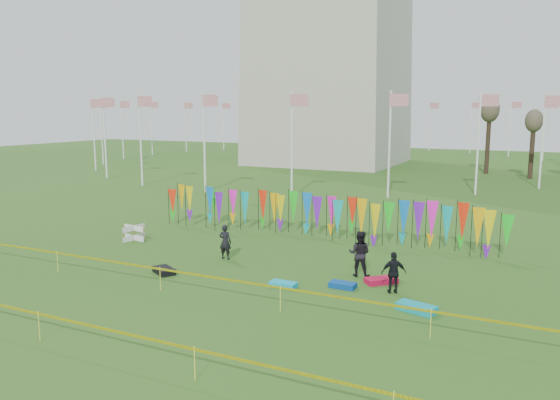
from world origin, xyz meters
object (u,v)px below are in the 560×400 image
at_px(person_mid, 359,254).
at_px(person_right, 394,273).
at_px(kite_bag_blue, 343,285).
at_px(kite_bag_teal, 416,308).
at_px(kite_bag_turquoise, 283,285).
at_px(kite_bag_red, 381,281).
at_px(person_left, 225,242).
at_px(box_kite, 134,233).
at_px(kite_bag_black, 164,271).

height_order(person_mid, person_right, person_mid).
relative_size(kite_bag_blue, kite_bag_teal, 0.76).
bearing_deg(kite_bag_turquoise, kite_bag_red, 32.82).
distance_m(person_left, kite_bag_red, 7.24).
xyz_separation_m(kite_bag_blue, kite_bag_red, (1.15, 1.14, 0.01)).
distance_m(person_left, person_right, 7.99).
bearing_deg(kite_bag_blue, kite_bag_red, 44.73).
bearing_deg(kite_bag_blue, person_right, 7.35).
relative_size(person_left, person_mid, 0.85).
relative_size(box_kite, kite_bag_blue, 0.83).
distance_m(person_mid, kite_bag_red, 1.44).
relative_size(kite_bag_turquoise, kite_bag_blue, 1.04).
xyz_separation_m(person_mid, kite_bag_red, (1.06, -0.55, -0.81)).
height_order(person_left, person_right, person_left).
distance_m(person_right, kite_bag_black, 9.17).
relative_size(kite_bag_blue, kite_bag_red, 0.80).
bearing_deg(person_right, person_left, -36.21).
bearing_deg(kite_bag_red, kite_bag_teal, -52.23).
distance_m(person_left, kite_bag_turquoise, 4.74).
bearing_deg(kite_bag_blue, box_kite, 168.53).
distance_m(box_kite, person_right, 14.08).
relative_size(kite_bag_red, kite_bag_teal, 0.96).
bearing_deg(person_left, box_kite, -13.64).
bearing_deg(kite_bag_turquoise, person_left, 148.95).
xyz_separation_m(kite_bag_red, kite_bag_teal, (1.85, -2.39, 0.01)).
xyz_separation_m(person_mid, kite_bag_black, (-7.23, -3.16, -0.80)).
bearing_deg(kite_bag_red, kite_bag_turquoise, -147.18).
distance_m(kite_bag_turquoise, kite_bag_black, 5.14).
bearing_deg(kite_bag_teal, person_mid, 134.73).
height_order(kite_bag_turquoise, kite_bag_red, kite_bag_red).
bearing_deg(kite_bag_black, person_mid, 23.58).
xyz_separation_m(kite_bag_blue, kite_bag_teal, (3.00, -1.25, 0.02)).
xyz_separation_m(person_left, kite_bag_red, (7.20, -0.37, -0.67)).
bearing_deg(person_right, box_kite, -36.11).
xyz_separation_m(kite_bag_turquoise, kite_bag_teal, (5.03, -0.34, 0.02)).
distance_m(person_left, kite_bag_teal, 9.48).
height_order(box_kite, kite_bag_black, box_kite).
xyz_separation_m(person_left, kite_bag_blue, (6.05, -1.51, -0.68)).
height_order(person_mid, kite_bag_blue, person_mid).
distance_m(person_left, kite_bag_black, 3.23).
bearing_deg(person_right, kite_bag_black, -16.35).
relative_size(kite_bag_red, kite_bag_black, 1.17).
height_order(person_right, kite_bag_black, person_right).
bearing_deg(person_mid, kite_bag_blue, 80.55).
height_order(person_mid, kite_bag_turquoise, person_mid).
bearing_deg(kite_bag_turquoise, kite_bag_blue, 24.17).
bearing_deg(kite_bag_blue, kite_bag_teal, -22.59).
xyz_separation_m(box_kite, kite_bag_black, (4.92, -3.91, -0.28)).
xyz_separation_m(person_mid, kite_bag_teal, (2.91, -2.94, -0.80)).
distance_m(person_mid, kite_bag_teal, 4.21).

